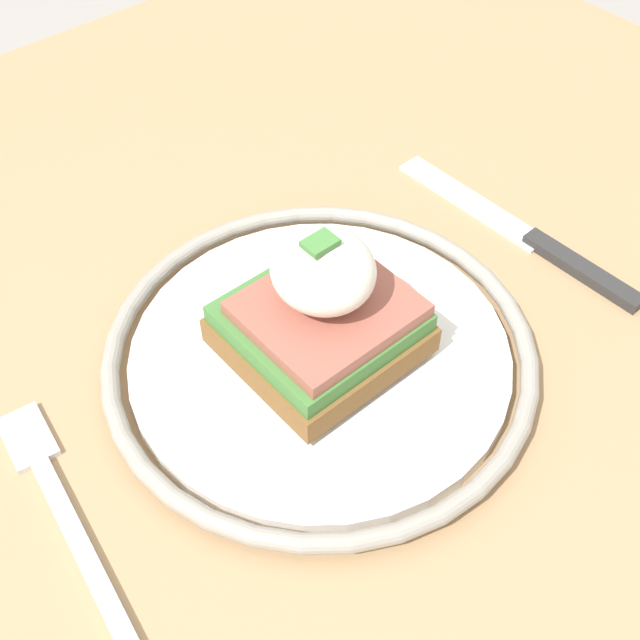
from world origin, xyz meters
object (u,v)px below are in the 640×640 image
plate (320,353)px  knife (533,240)px  fork (64,513)px  sandwich (322,310)px

plate → knife: plate is taller
plate → fork: size_ratio=1.50×
sandwich → fork: (-0.15, 0.01, -0.04)m
plate → sandwich: (0.00, -0.00, 0.03)m
plate → sandwich: size_ratio=2.56×
fork → sandwich: bearing=-3.4°
fork → plate: bearing=-3.3°
fork → knife: knife is taller
plate → fork: plate is taller
sandwich → knife: (0.16, -0.01, -0.04)m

